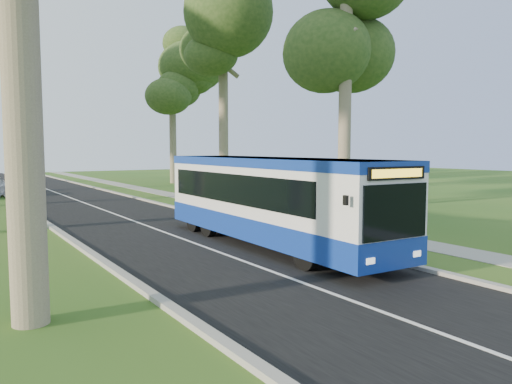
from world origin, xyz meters
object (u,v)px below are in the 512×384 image
(bus, at_px, (270,200))
(bus_shelter, at_px, (341,192))
(bus_stop_sign, at_px, (368,198))
(litter_bin, at_px, (277,217))

(bus, relative_size, bus_shelter, 3.51)
(bus_stop_sign, bearing_deg, bus, 131.08)
(bus, bearing_deg, litter_bin, 52.92)
(bus_stop_sign, distance_m, bus_shelter, 2.03)
(bus, xyz_separation_m, bus_stop_sign, (2.40, -2.13, 0.12))
(bus, distance_m, bus_shelter, 3.00)
(litter_bin, bearing_deg, bus, -128.60)
(bus_stop_sign, relative_size, litter_bin, 3.00)
(bus_shelter, bearing_deg, litter_bin, 77.56)
(bus_shelter, bearing_deg, bus, 151.93)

